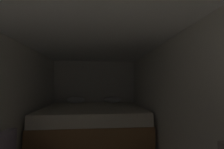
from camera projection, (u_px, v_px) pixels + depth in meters
The scene contains 4 objects.
wall_back at pixel (95, 95), 4.61m from camera, with size 2.56×0.05×2.11m, color silver.
wall_right at pixel (173, 107), 2.28m from camera, with size 0.05×4.87×2.11m, color silver.
ceiling_slab at pixel (91, 35), 2.23m from camera, with size 2.56×4.87×0.05m, color white.
bed at pixel (93, 124), 3.58m from camera, with size 2.34×1.86×1.03m.
Camera 1 is at (0.12, -0.45, 1.40)m, focal length 23.97 mm.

